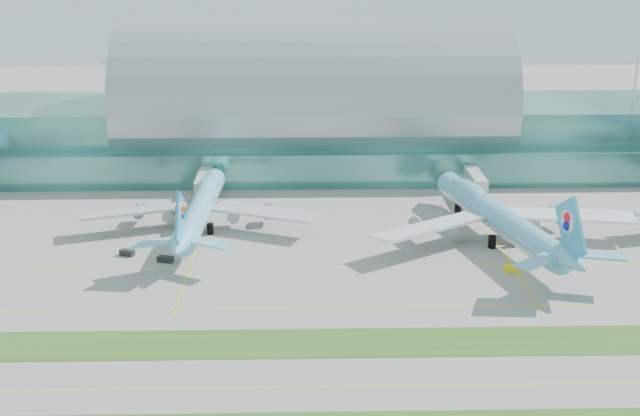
{
  "coord_description": "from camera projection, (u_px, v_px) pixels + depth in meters",
  "views": [
    {
      "loc": [
        -5.02,
        -143.05,
        70.28
      ],
      "look_at": [
        0.0,
        55.0,
        9.0
      ],
      "focal_mm": 50.0,
      "sensor_mm": 36.0,
      "label": 1
    }
  ],
  "objects": [
    {
      "name": "ground",
      "position": [
        328.0,
        348.0,
        157.51
      ],
      "size": [
        700.0,
        700.0,
        0.0
      ],
      "primitive_type": "plane",
      "color": "gray",
      "rests_on": "ground"
    },
    {
      "name": "terminal",
      "position": [
        314.0,
        122.0,
        276.31
      ],
      "size": [
        340.0,
        69.1,
        36.0
      ],
      "color": "#3D7A75",
      "rests_on": "ground"
    },
    {
      "name": "grass_strip_far",
      "position": [
        327.0,
        343.0,
        159.41
      ],
      "size": [
        420.0,
        12.0,
        0.08
      ],
      "primitive_type": "cube",
      "color": "#2D591E",
      "rests_on": "ground"
    },
    {
      "name": "taxiline_b",
      "position": [
        331.0,
        387.0,
        144.14
      ],
      "size": [
        420.0,
        0.35,
        0.01
      ],
      "primitive_type": "cube",
      "color": "yellow",
      "rests_on": "ground"
    },
    {
      "name": "taxiline_c",
      "position": [
        325.0,
        307.0,
        174.7
      ],
      "size": [
        420.0,
        0.35,
        0.01
      ],
      "primitive_type": "cube",
      "color": "yellow",
      "rests_on": "ground"
    },
    {
      "name": "taxiline_d",
      "position": [
        322.0,
        267.0,
        195.71
      ],
      "size": [
        420.0,
        0.35,
        0.01
      ],
      "primitive_type": "cube",
      "color": "yellow",
      "rests_on": "ground"
    },
    {
      "name": "airliner_b",
      "position": [
        201.0,
        207.0,
        219.53
      ],
      "size": [
        59.64,
        67.7,
        18.64
      ],
      "rotation": [
        0.0,
        0.0,
        -0.04
      ],
      "color": "#6CCCED",
      "rests_on": "ground"
    },
    {
      "name": "airliner_c",
      "position": [
        497.0,
        215.0,
        210.67
      ],
      "size": [
        64.88,
        74.74,
        20.77
      ],
      "rotation": [
        0.0,
        0.0,
        0.22
      ],
      "color": "#61ABD6",
      "rests_on": "ground"
    },
    {
      "name": "gse_c",
      "position": [
        127.0,
        253.0,
        202.6
      ],
      "size": [
        3.61,
        2.6,
        1.36
      ],
      "primitive_type": "cube",
      "rotation": [
        0.0,
        0.0,
        -0.34
      ],
      "color": "black",
      "rests_on": "ground"
    },
    {
      "name": "gse_d",
      "position": [
        165.0,
        259.0,
        198.73
      ],
      "size": [
        3.86,
        2.83,
        1.28
      ],
      "primitive_type": "cube",
      "rotation": [
        0.0,
        0.0,
        -0.33
      ],
      "color": "black",
      "rests_on": "ground"
    },
    {
      "name": "gse_e",
      "position": [
        511.0,
        269.0,
        192.75
      ],
      "size": [
        3.02,
        1.85,
        1.51
      ],
      "primitive_type": "cube",
      "rotation": [
        0.0,
        0.0,
        0.03
      ],
      "color": "yellow",
      "rests_on": "ground"
    },
    {
      "name": "gse_f",
      "position": [
        555.0,
        259.0,
        198.31
      ],
      "size": [
        3.54,
        2.71,
        1.58
      ],
      "primitive_type": "cube",
      "rotation": [
        0.0,
        0.0,
        -0.29
      ],
      "color": "black",
      "rests_on": "ground"
    }
  ]
}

